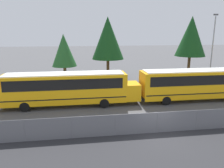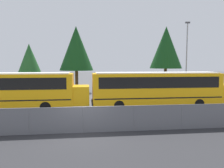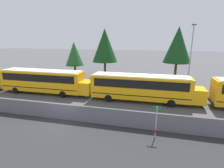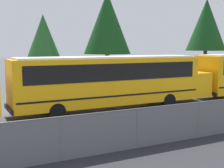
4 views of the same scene
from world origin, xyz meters
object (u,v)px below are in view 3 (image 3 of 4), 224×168
Objects in this scene: street_sign at (156,121)px; tree_2 at (105,45)px; school_bus_1 at (44,80)px; tree_0 at (74,54)px; school_bus_2 at (142,86)px; light_pole at (191,54)px; tree_1 at (178,45)px.

street_sign is 22.74m from tree_2.
tree_0 is at bearing 95.20° from school_bus_1.
tree_0 reaches higher than school_bus_2.
light_pole is (4.92, 16.32, 3.78)m from street_sign.
school_bus_1 is 1.39× the size of light_pole.
light_pole is 3.98m from tree_1.
school_bus_2 reaches higher than street_sign.
school_bus_2 is at bearing -112.82° from tree_1.
tree_2 is at bearing -2.05° from tree_0.
school_bus_2 is at bearing -55.99° from tree_2.
tree_1 is at bearing -1.30° from tree_0.
light_pole is at bearing 51.96° from school_bus_2.
school_bus_2 is 5.08× the size of street_sign.
tree_0 is at bearing 140.03° from school_bus_2.
street_sign is (15.19, -8.01, -0.54)m from school_bus_1.
light_pole is (20.11, 8.31, 3.24)m from school_bus_1.
school_bus_2 is 1.94× the size of tree_0.
school_bus_1 is at bearing -84.80° from tree_0.
street_sign is at bearing -78.11° from school_bus_2.
school_bus_1 is at bearing 179.56° from school_bus_2.
school_bus_1 is 22.36m from tree_1.
school_bus_1 is at bearing 152.19° from street_sign.
street_sign is 26.12m from tree_0.
tree_0 is 19.71m from tree_1.
tree_2 is at bearing 179.07° from tree_1.
school_bus_1 is 13.53m from school_bus_2.
school_bus_2 is 11.16m from light_pole.
school_bus_2 is (13.53, -0.10, 0.00)m from school_bus_1.
light_pole is 15.18m from tree_2.
light_pole is 1.00× the size of tree_1.
street_sign is at bearing -106.76° from light_pole.
tree_2 is at bearing 124.01° from school_bus_2.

